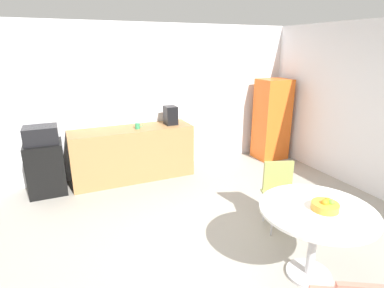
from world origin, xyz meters
name	(u,v)px	position (x,y,z in m)	size (l,w,h in m)	color
ground_plane	(221,268)	(0.00, 0.00, 0.00)	(6.00, 6.00, 0.00)	#9E998E
wall_back	(141,100)	(0.00, 3.00, 1.30)	(6.00, 0.10, 2.60)	silver
counter_block	(133,153)	(-0.28, 2.65, 0.45)	(2.04, 0.60, 0.90)	#9E7042
mini_fridge	(46,168)	(-1.65, 2.65, 0.41)	(0.54, 0.54, 0.81)	black
microwave	(41,135)	(-1.65, 2.65, 0.94)	(0.48, 0.38, 0.26)	black
locker_cabinet	(272,120)	(2.55, 2.55, 0.80)	(0.60, 0.50, 1.61)	orange
round_table	(316,222)	(0.76, -0.45, 0.61)	(1.08, 1.08, 0.76)	silver
chair_olive	(280,187)	(1.08, 0.46, 0.52)	(0.54, 0.54, 0.83)	silver
fruit_bowl	(326,206)	(0.81, -0.49, 0.80)	(0.25, 0.25, 0.11)	gold
mug_white	(138,126)	(-0.19, 2.57, 0.95)	(0.13, 0.08, 0.09)	#338C59
coffee_maker	(171,115)	(0.42, 2.65, 1.06)	(0.20, 0.24, 0.32)	black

